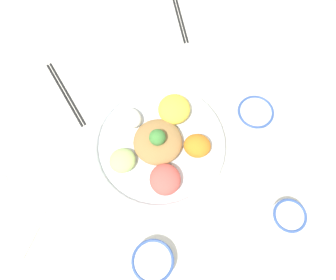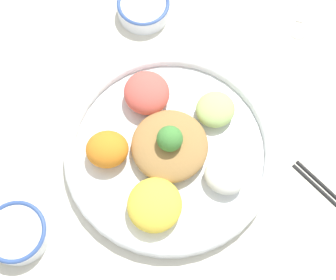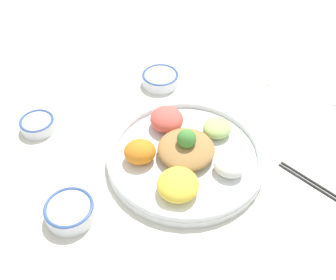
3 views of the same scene
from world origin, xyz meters
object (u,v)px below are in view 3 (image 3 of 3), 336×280
(salad_platter, at_px, (185,154))
(serving_spoon_extra, at_px, (334,103))
(chopsticks_pair_far, at_px, (327,192))
(rice_bowl_blue, at_px, (37,124))
(sauce_bowl_red, at_px, (160,78))
(serving_spoon_main, at_px, (268,84))
(sauce_bowl_dark, at_px, (70,211))

(salad_platter, xyz_separation_m, serving_spoon_extra, (0.15, -0.45, -0.02))
(chopsticks_pair_far, bearing_deg, rice_bowl_blue, -152.08)
(salad_platter, xyz_separation_m, sauce_bowl_red, (0.31, 0.02, -0.01))
(rice_bowl_blue, height_order, serving_spoon_main, rice_bowl_blue)
(salad_platter, height_order, chopsticks_pair_far, salad_platter)
(rice_bowl_blue, height_order, sauce_bowl_dark, sauce_bowl_dark)
(sauce_bowl_red, bearing_deg, sauce_bowl_dark, 149.87)
(chopsticks_pair_far, bearing_deg, sauce_bowl_red, 178.15)
(sauce_bowl_dark, height_order, serving_spoon_extra, sauce_bowl_dark)
(rice_bowl_blue, relative_size, sauce_bowl_dark, 0.84)
(chopsticks_pair_far, bearing_deg, serving_spoon_main, 143.61)
(rice_bowl_blue, relative_size, serving_spoon_extra, 0.69)
(rice_bowl_blue, distance_m, serving_spoon_main, 0.66)
(sauce_bowl_red, xyz_separation_m, sauce_bowl_dark, (-0.43, 0.25, 0.00))
(salad_platter, distance_m, rice_bowl_blue, 0.39)
(rice_bowl_blue, bearing_deg, chopsticks_pair_far, -114.72)
(serving_spoon_extra, bearing_deg, salad_platter, -173.32)
(sauce_bowl_red, distance_m, serving_spoon_extra, 0.50)
(chopsticks_pair_far, bearing_deg, salad_platter, -152.29)
(salad_platter, bearing_deg, sauce_bowl_red, 3.33)
(rice_bowl_blue, distance_m, sauce_bowl_dark, 0.30)
(rice_bowl_blue, bearing_deg, sauce_bowl_red, -66.95)
(sauce_bowl_red, height_order, serving_spoon_extra, sauce_bowl_red)
(serving_spoon_extra, bearing_deg, serving_spoon_main, 133.60)
(rice_bowl_blue, distance_m, serving_spoon_extra, 0.81)
(serving_spoon_extra, bearing_deg, rice_bowl_blue, 167.47)
(serving_spoon_extra, bearing_deg, sauce_bowl_dark, -170.90)
(chopsticks_pair_far, relative_size, serving_spoon_extra, 1.62)
(serving_spoon_main, bearing_deg, salad_platter, 146.68)
(salad_platter, relative_size, chopsticks_pair_far, 1.84)
(serving_spoon_main, distance_m, serving_spoon_extra, 0.19)
(chopsticks_pair_far, xyz_separation_m, serving_spoon_main, (0.40, 0.01, -0.00))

